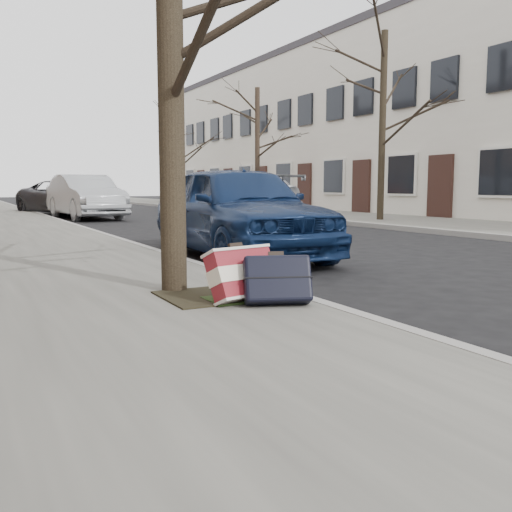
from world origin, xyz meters
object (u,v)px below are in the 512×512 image
street_tree (170,12)px  suitcase_red (243,274)px  car_near_front (239,210)px  car_near_mid (86,197)px  suitcase_navy (277,279)px

street_tree → suitcase_red: (0.34, -0.78, -2.30)m
suitcase_red → car_near_front: (1.76, 3.68, 0.38)m
street_tree → suitcase_red: 2.46m
street_tree → suitcase_red: size_ratio=8.32×
car_near_mid → suitcase_red: bearing=-101.6°
street_tree → car_near_mid: 15.11m
suitcase_navy → suitcase_red: bearing=148.2°
suitcase_red → car_near_mid: car_near_mid is taller
car_near_front → car_near_mid: car_near_mid is taller
car_near_mid → street_tree: bearing=-103.3°
suitcase_navy → car_near_mid: bearing=104.9°
street_tree → car_near_mid: (2.15, 14.84, -1.91)m
suitcase_red → car_near_mid: size_ratio=0.13×
suitcase_red → suitcase_navy: suitcase_red is taller
street_tree → car_near_mid: size_ratio=1.12×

